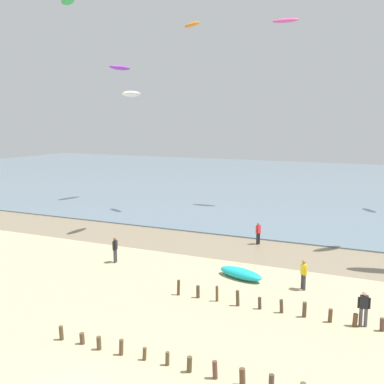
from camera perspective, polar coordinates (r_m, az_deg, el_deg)
wet_sand_strip at (r=34.20m, az=7.58°, el=-7.13°), size 120.00×6.30×0.01m
sea at (r=70.88m, az=16.87°, el=0.90°), size 160.00×70.00×0.10m
groyne_near at (r=17.94m, az=5.17°, el=-21.53°), size 15.62×0.37×0.71m
groyne_mid at (r=23.45m, az=15.21°, el=-14.11°), size 14.94×0.36×0.85m
person_mid_beach at (r=31.31m, az=-9.44°, el=-6.94°), size 0.29×0.56×1.71m
person_by_waterline at (r=23.13m, az=20.39°, el=-13.16°), size 0.56×0.29×1.71m
person_left_flank at (r=35.67m, az=8.16°, el=-4.96°), size 0.33×0.54×1.71m
person_far_down_beach at (r=26.87m, az=13.57°, el=-9.75°), size 0.40×0.45×1.71m
grounded_kite at (r=28.26m, az=6.01°, el=-9.93°), size 3.19×1.98×0.60m
kite_aloft_1 at (r=38.66m, az=-7.45°, el=11.88°), size 0.90×2.52×0.64m
kite_aloft_4 at (r=55.37m, az=-8.87°, el=14.88°), size 1.65×3.32×0.54m
kite_aloft_5 at (r=51.79m, az=11.45°, el=19.99°), size 2.77×1.02×0.65m
kite_aloft_7 at (r=47.81m, az=-0.01°, el=19.92°), size 2.50×1.94×0.67m
kite_aloft_8 at (r=45.42m, az=-15.04°, el=21.77°), size 2.53×1.89×0.70m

